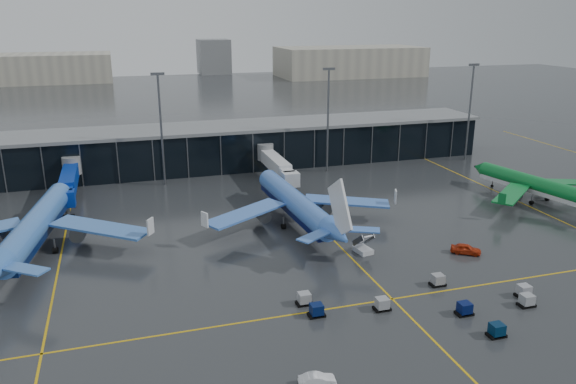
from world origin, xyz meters
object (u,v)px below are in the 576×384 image
object	(u,v)px
airliner_aer_lingus	(535,175)
mobile_airstair	(363,248)
service_van_red	(466,249)
airliner_arkefly	(34,210)
baggage_carts	(432,303)
airliner_klm_near	(295,189)
service_van_white	(317,380)

from	to	relation	value
airliner_aer_lingus	mobile_airstair	xyz separation A→B (m)	(-45.56, -14.59, -4.83)
airliner_aer_lingus	service_van_red	size ratio (longest dim) A/B	7.53
airliner_arkefly	baggage_carts	bearing A→B (deg)	-26.24
airliner_arkefly	airliner_klm_near	xyz separation A→B (m)	(44.68, -0.90, -0.34)
airliner_klm_near	airliner_aer_lingus	distance (m)	52.27
service_van_red	service_van_white	distance (m)	43.13
airliner_arkefly	airliner_aer_lingus	bearing A→B (deg)	7.27
airliner_arkefly	baggage_carts	distance (m)	64.43
airliner_aer_lingus	mobile_airstair	world-z (taller)	airliner_aer_lingus
mobile_airstair	airliner_aer_lingus	bearing A→B (deg)	7.62
airliner_klm_near	baggage_carts	world-z (taller)	airliner_klm_near
airliner_aer_lingus	service_van_white	size ratio (longest dim) A/B	9.19
airliner_klm_near	service_van_white	size ratio (longest dim) A/B	10.90
airliner_klm_near	service_van_red	distance (m)	31.91
airliner_arkefly	mobile_airstair	xyz separation A→B (m)	(51.35, -17.24, -6.22)
airliner_aer_lingus	service_van_red	xyz separation A→B (m)	(-29.62, -20.00, -4.78)
airliner_arkefly	service_van_white	distance (m)	58.04
airliner_aer_lingus	baggage_carts	bearing A→B (deg)	-154.76
airliner_aer_lingus	service_van_white	distance (m)	79.02
airliner_klm_near	mobile_airstair	world-z (taller)	airliner_klm_near
airliner_aer_lingus	airliner_klm_near	bearing A→B (deg)	165.73
mobile_airstair	service_van_red	world-z (taller)	mobile_airstair
service_van_white	airliner_arkefly	bearing A→B (deg)	42.65
mobile_airstair	service_van_white	world-z (taller)	mobile_airstair
airliner_arkefly	service_van_white	world-z (taller)	airliner_arkefly
airliner_klm_near	service_van_red	world-z (taller)	airliner_klm_near
airliner_aer_lingus	baggage_carts	world-z (taller)	airliner_aer_lingus
airliner_klm_near	airliner_aer_lingus	bearing A→B (deg)	-4.90
service_van_red	airliner_arkefly	bearing A→B (deg)	106.09
service_van_white	mobile_airstair	bearing A→B (deg)	-23.31
airliner_klm_near	mobile_airstair	xyz separation A→B (m)	(6.66, -16.34, -5.88)
service_van_red	mobile_airstair	bearing A→B (deg)	105.95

